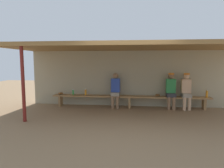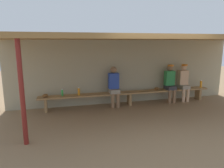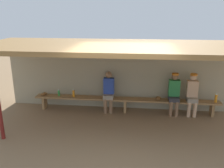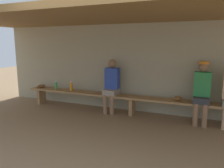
{
  "view_description": "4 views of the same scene",
  "coord_description": "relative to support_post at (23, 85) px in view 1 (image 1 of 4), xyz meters",
  "views": [
    {
      "loc": [
        0.14,
        -5.91,
        1.75
      ],
      "look_at": [
        -0.64,
        1.17,
        0.96
      ],
      "focal_mm": 31.5,
      "sensor_mm": 36.0,
      "label": 1
    },
    {
      "loc": [
        -2.32,
        -4.94,
        2.13
      ],
      "look_at": [
        -0.68,
        1.32,
        0.81
      ],
      "focal_mm": 33.09,
      "sensor_mm": 36.0,
      "label": 2
    },
    {
      "loc": [
        0.38,
        -5.75,
        3.18
      ],
      "look_at": [
        -0.39,
        1.12,
        1.07
      ],
      "focal_mm": 38.32,
      "sensor_mm": 36.0,
      "label": 3
    },
    {
      "loc": [
        1.49,
        -3.32,
        1.7
      ],
      "look_at": [
        -0.43,
        1.32,
        0.77
      ],
      "focal_mm": 34.62,
      "sensor_mm": 36.0,
      "label": 4
    }
  ],
  "objects": [
    {
      "name": "ground_plane",
      "position": [
        3.05,
        0.55,
        -1.1
      ],
      "size": [
        24.0,
        24.0,
        0.0
      ],
      "primitive_type": "plane",
      "color": "#8C6D4C"
    },
    {
      "name": "support_post",
      "position": [
        0.0,
        0.0,
        0.0
      ],
      "size": [
        0.1,
        0.1,
        2.2
      ],
      "primitive_type": "cylinder",
      "color": "maroon",
      "rests_on": "ground"
    },
    {
      "name": "water_bottle_orange",
      "position": [
        1.34,
        2.09,
        -0.52
      ],
      "size": [
        0.08,
        0.08,
        0.25
      ],
      "color": "orange",
      "rests_on": "bench"
    },
    {
      "name": "baseball_glove_dark_brown",
      "position": [
        4.12,
        2.14,
        -0.6
      ],
      "size": [
        0.19,
        0.25,
        0.09
      ],
      "primitive_type": "ellipsoid",
      "rotation": [
        0.0,
        0.0,
        1.64
      ],
      "color": "brown",
      "rests_on": "bench"
    },
    {
      "name": "water_bottle_green",
      "position": [
        5.87,
        2.08,
        -0.51
      ],
      "size": [
        0.08,
        0.08,
        0.28
      ],
      "color": "orange",
      "rests_on": "bench"
    },
    {
      "name": "back_wall",
      "position": [
        3.05,
        2.55,
        0.0
      ],
      "size": [
        8.0,
        0.2,
        2.2
      ],
      "primitive_type": "cube",
      "color": "tan",
      "rests_on": "ground"
    },
    {
      "name": "player_in_red",
      "position": [
        4.59,
        2.1,
        -0.35
      ],
      "size": [
        0.34,
        0.42,
        1.34
      ],
      "color": "#333338",
      "rests_on": "ground"
    },
    {
      "name": "bench",
      "position": [
        3.05,
        2.1,
        -0.71
      ],
      "size": [
        6.0,
        0.36,
        0.46
      ],
      "color": "#9E7547",
      "rests_on": "ground"
    },
    {
      "name": "player_in_blue",
      "position": [
        5.15,
        2.1,
        -0.35
      ],
      "size": [
        0.34,
        0.42,
        1.34
      ],
      "color": "gray",
      "rests_on": "ground"
    },
    {
      "name": "baseball_glove_tan",
      "position": [
        0.3,
        2.12,
        -0.6
      ],
      "size": [
        0.24,
        0.28,
        0.09
      ],
      "primitive_type": "ellipsoid",
      "rotation": [
        0.0,
        0.0,
        1.25
      ],
      "color": "brown",
      "rests_on": "bench"
    },
    {
      "name": "water_bottle_clear",
      "position": [
        0.82,
        2.13,
        -0.54
      ],
      "size": [
        0.06,
        0.06,
        0.22
      ],
      "color": "green",
      "rests_on": "bench"
    },
    {
      "name": "dugout_roof",
      "position": [
        3.05,
        1.25,
        1.16
      ],
      "size": [
        8.0,
        2.8,
        0.12
      ],
      "primitive_type": "cube",
      "color": "olive",
      "rests_on": "back_wall"
    },
    {
      "name": "player_in_white",
      "position": [
        2.51,
        2.1,
        -0.37
      ],
      "size": [
        0.34,
        0.42,
        1.34
      ],
      "color": "gray",
      "rests_on": "ground"
    }
  ]
}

